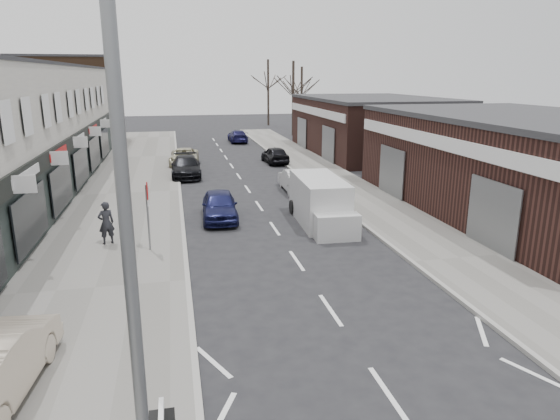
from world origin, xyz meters
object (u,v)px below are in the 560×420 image
warning_sign (148,196)px  parked_car_right_b (275,155)px  pedestrian (106,223)px  parked_car_left_a (220,205)px  white_van (320,202)px  parked_car_left_c (184,157)px  parked_car_right_c (238,136)px  parked_car_left_b (186,167)px  parked_car_right_a (296,180)px  street_lamp (144,243)px

warning_sign → parked_car_right_b: 20.43m
pedestrian → parked_car_left_a: bearing=-170.4°
white_van → pedestrian: (-9.01, -1.34, -0.01)m
parked_car_left_c → parked_car_right_c: 13.58m
white_van → parked_car_left_c: size_ratio=1.21×
warning_sign → parked_car_left_b: (1.76, 14.56, -1.53)m
warning_sign → pedestrian: bearing=147.9°
warning_sign → parked_car_left_b: size_ratio=0.59×
parked_car_left_b → pedestrian: bearing=-103.5°
pedestrian → parked_car_right_c: 31.62m
parked_car_right_b → parked_car_right_a: bearing=82.5°
white_van → parked_car_right_b: bearing=88.1°
parked_car_left_a → street_lamp: bearing=-94.7°
warning_sign → pedestrian: (-1.68, 1.06, -1.24)m
warning_sign → parked_car_left_c: size_ratio=0.61×
parked_car_left_b → parked_car_left_c: parked_car_left_b is taller
pedestrian → parked_car_right_b: bearing=-142.9°
parked_car_right_c → parked_car_right_b: bearing=95.4°
street_lamp → warning_sign: size_ratio=2.96×
parked_car_right_c → warning_sign: bearing=76.9°
white_van → street_lamp: bearing=-111.4°
pedestrian → parked_car_left_c: bearing=-123.4°
street_lamp → parked_car_left_b: size_ratio=1.74×
parked_car_right_a → street_lamp: bearing=73.0°
parked_car_left_c → parked_car_right_b: 6.80m
street_lamp → white_van: size_ratio=1.49×
pedestrian → parked_car_right_c: (9.04, 30.30, -0.36)m
pedestrian → parked_car_right_a: 12.32m
parked_car_left_b → parked_car_left_c: (0.00, 4.43, -0.05)m
warning_sign → white_van: (7.33, 2.40, -1.23)m
white_van → parked_car_left_b: bearing=117.0°
parked_car_right_b → parked_car_left_b: bearing=27.0°
parked_car_left_a → parked_car_right_a: (4.86, 4.93, -0.01)m
parked_car_left_a → parked_car_right_a: bearing=48.6°
parked_car_right_b → parked_car_right_c: size_ratio=0.90×
pedestrian → parked_car_left_b: size_ratio=0.37×
street_lamp → parked_car_left_b: bearing=87.6°
parked_car_left_a → parked_car_left_c: parked_car_left_a is taller
parked_car_right_a → parked_car_right_c: parked_car_right_a is taller
street_lamp → white_van: street_lamp is taller
parked_car_left_b → parked_car_right_c: 17.71m
parked_car_left_c → parked_car_right_c: parked_car_left_c is taller
parked_car_right_a → parked_car_right_b: 9.61m
parked_car_right_b → pedestrian: bearing=56.5°
parked_car_left_a → parked_car_right_a: 6.92m
white_van → pedestrian: bearing=-169.1°
pedestrian → parked_car_right_b: 20.21m
white_van → parked_car_right_b: white_van is taller
parked_car_left_a → parked_car_right_c: size_ratio=0.94×
street_lamp → parked_car_right_a: 23.20m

